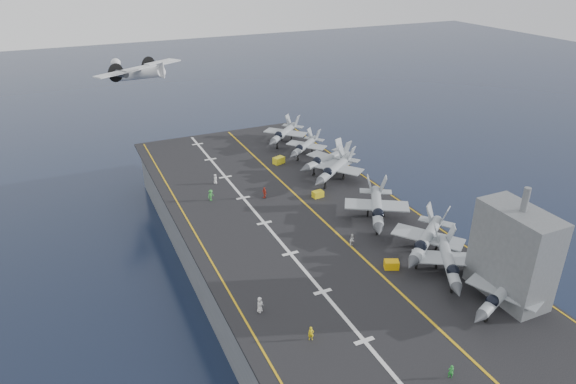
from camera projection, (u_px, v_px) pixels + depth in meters
name	position (u px, v px, depth m)	size (l,w,h in m)	color
ground	(298.00, 268.00, 89.11)	(500.00, 500.00, 0.00)	#142135
hull	(298.00, 244.00, 86.95)	(36.00, 90.00, 10.00)	#56595E
flight_deck	(298.00, 217.00, 84.70)	(38.00, 92.00, 0.40)	black
foul_line	(314.00, 212.00, 85.73)	(0.35, 90.00, 0.02)	gold
landing_centerline	(264.00, 223.00, 82.37)	(0.50, 90.00, 0.02)	silver
deck_edge_port	(198.00, 237.00, 78.27)	(0.25, 90.00, 0.02)	gold
deck_edge_stbd	(392.00, 195.00, 91.51)	(0.25, 90.00, 0.02)	gold
island_superstructure	(516.00, 244.00, 62.34)	(5.00, 10.00, 15.00)	#56595E
fighter_jet_0	(502.00, 292.00, 62.12)	(15.42, 13.03, 4.55)	#A0A8B2
fighter_jet_1	(449.00, 260.00, 68.35)	(15.03, 16.64, 4.81)	#98A0A6
fighter_jet_2	(427.00, 238.00, 73.05)	(18.16, 17.12, 5.25)	#8D969C
fighter_jet_3	(377.00, 206.00, 81.86)	(16.87, 18.61, 5.38)	gray
fighter_jet_5	(335.00, 168.00, 96.24)	(17.90, 16.89, 5.18)	gray
fighter_jet_6	(327.00, 158.00, 100.91)	(16.71, 14.17, 4.92)	#979DA6
fighter_jet_7	(305.00, 145.00, 108.31)	(15.16, 14.57, 4.40)	gray
fighter_jet_8	(284.00, 132.00, 114.94)	(16.95, 16.77, 4.97)	#9297A0
tow_cart_a	(391.00, 265.00, 70.58)	(2.31, 1.98, 1.18)	#E2A406
tow_cart_b	(318.00, 194.00, 90.70)	(2.00, 1.42, 1.13)	yellow
tow_cart_c	(279.00, 160.00, 104.74)	(2.63, 2.17, 1.35)	yellow
crew_0	(260.00, 305.00, 61.97)	(1.49, 1.38, 2.07)	silver
crew_1	(311.00, 334.00, 57.59)	(1.21, 1.00, 1.73)	yellow
crew_3	(211.00, 195.00, 89.29)	(1.46, 1.31, 2.02)	green
crew_4	(264.00, 193.00, 90.22)	(1.05, 1.36, 2.03)	red
crew_5	(215.00, 179.00, 95.67)	(1.30, 1.37, 1.91)	silver
crew_6	(451.00, 371.00, 52.54)	(1.16, 1.03, 1.62)	green
crew_7	(352.00, 240.00, 75.82)	(1.37, 1.27, 1.90)	silver
transport_plane	(140.00, 74.00, 122.19)	(29.13, 26.44, 5.70)	silver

